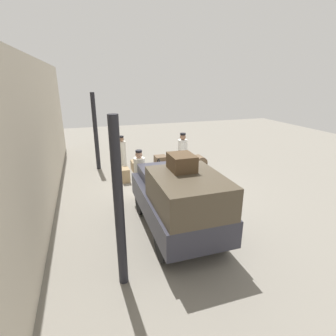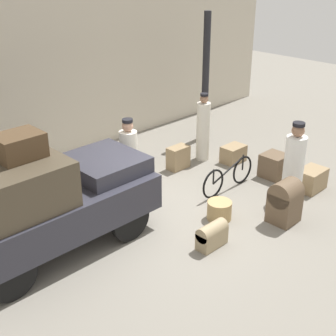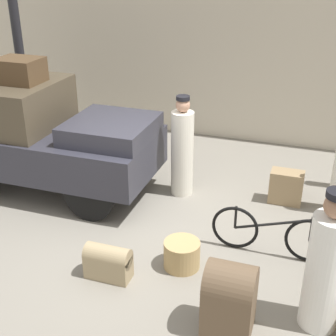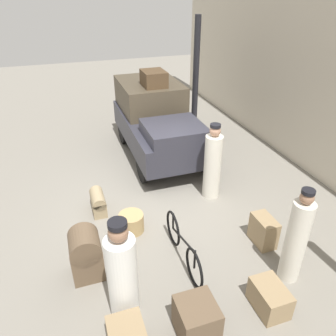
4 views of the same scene
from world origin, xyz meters
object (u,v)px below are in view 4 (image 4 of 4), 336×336
object	(u,v)px
suitcase_small_leather	(197,319)
wicker_basket	(131,223)
porter_standing_middle	(122,275)
suitcase_tan_flat	(270,298)
trunk_on_truck_roof	(154,78)
porter_lifting_near_truck	(296,240)
truck	(156,119)
bicycle	(183,246)
trunk_large_brown	(98,202)
trunk_barrel_dark	(86,253)
trunk_umber_medium	(263,231)
porter_carrying_trunk	(213,165)

from	to	relation	value
suitcase_small_leather	wicker_basket	bearing A→B (deg)	-171.55
porter_standing_middle	suitcase_tan_flat	bearing A→B (deg)	73.42
suitcase_tan_flat	trunk_on_truck_roof	bearing A→B (deg)	-179.19
porter_standing_middle	porter_lifting_near_truck	distance (m)	2.66
suitcase_small_leather	suitcase_tan_flat	xyz separation A→B (m)	(-0.02, 1.16, -0.06)
truck	porter_standing_middle	world-z (taller)	truck
wicker_basket	suitcase_tan_flat	xyz separation A→B (m)	(2.33, 1.51, 0.02)
porter_standing_middle	bicycle	bearing A→B (deg)	120.74
porter_lifting_near_truck	trunk_large_brown	bearing A→B (deg)	-135.70
bicycle	suitcase_small_leather	world-z (taller)	bicycle
porter_standing_middle	trunk_on_truck_roof	bearing A→B (deg)	158.65
trunk_large_brown	trunk_barrel_dark	bearing A→B (deg)	-13.97
suitcase_small_leather	porter_standing_middle	bearing A→B (deg)	-126.09
wicker_basket	trunk_large_brown	xyz separation A→B (m)	(-0.81, -0.51, 0.05)
suitcase_small_leather	trunk_umber_medium	size ratio (longest dim) A/B	0.99
wicker_basket	suitcase_small_leather	xyz separation A→B (m)	(2.35, 0.35, 0.09)
porter_standing_middle	wicker_basket	bearing A→B (deg)	164.08
bicycle	porter_carrying_trunk	size ratio (longest dim) A/B	0.96
bicycle	trunk_umber_medium	distance (m)	1.55
porter_lifting_near_truck	suitcase_tan_flat	xyz separation A→B (m)	(0.42, -0.65, -0.57)
truck	porter_standing_middle	bearing A→B (deg)	-22.07
bicycle	trunk_barrel_dark	distance (m)	1.59
truck	wicker_basket	bearing A→B (deg)	-25.39
trunk_barrel_dark	suitcase_small_leather	size ratio (longest dim) A/B	1.58
truck	wicker_basket	size ratio (longest dim) A/B	7.72
trunk_barrel_dark	trunk_on_truck_roof	xyz separation A→B (m)	(-4.01, 2.35, 1.59)
truck	suitcase_tan_flat	bearing A→B (deg)	0.83
trunk_large_brown	porter_lifting_near_truck	bearing A→B (deg)	44.30
truck	suitcase_tan_flat	world-z (taller)	truck
suitcase_tan_flat	porter_carrying_trunk	bearing A→B (deg)	171.44
porter_lifting_near_truck	bicycle	bearing A→B (deg)	-119.66
bicycle	trunk_barrel_dark	xyz separation A→B (m)	(-0.24, -1.56, 0.11)
truck	bicycle	distance (m)	4.20
truck	porter_carrying_trunk	bearing A→B (deg)	12.23
bicycle	wicker_basket	world-z (taller)	bicycle
porter_carrying_trunk	trunk_large_brown	bearing A→B (deg)	-94.70
trunk_on_truck_roof	truck	bearing A→B (deg)	0.00
porter_standing_middle	porter_carrying_trunk	distance (m)	3.39
porter_carrying_trunk	trunk_on_truck_roof	bearing A→B (deg)	-168.58
bicycle	trunk_barrel_dark	world-z (taller)	trunk_barrel_dark
truck	trunk_umber_medium	world-z (taller)	truck
porter_standing_middle	trunk_barrel_dark	world-z (taller)	porter_standing_middle
wicker_basket	trunk_barrel_dark	world-z (taller)	trunk_barrel_dark
suitcase_small_leather	trunk_large_brown	bearing A→B (deg)	-164.80
suitcase_tan_flat	trunk_on_truck_roof	xyz separation A→B (m)	(-5.53, -0.08, 1.82)
bicycle	trunk_on_truck_roof	world-z (taller)	trunk_on_truck_roof
trunk_barrel_dark	suitcase_tan_flat	xyz separation A→B (m)	(1.52, 2.43, -0.24)
porter_standing_middle	trunk_on_truck_roof	size ratio (longest dim) A/B	2.38
wicker_basket	trunk_umber_medium	world-z (taller)	trunk_umber_medium
wicker_basket	trunk_barrel_dark	distance (m)	1.25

